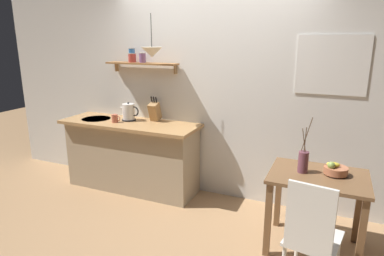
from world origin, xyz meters
name	(u,v)px	position (x,y,z in m)	size (l,w,h in m)	color
ground_plane	(191,213)	(0.00, 0.00, 0.00)	(14.00, 14.00, 0.00)	#A87F56
back_wall	(228,91)	(0.20, 0.65, 1.35)	(6.80, 0.11, 2.70)	white
kitchen_counter	(132,155)	(-1.00, 0.32, 0.47)	(1.83, 0.63, 0.92)	tan
wall_shelf	(139,61)	(-0.94, 0.49, 1.69)	(0.98, 0.20, 0.31)	#9E6B3D
dining_table	(317,189)	(1.34, -0.15, 0.62)	(0.87, 0.66, 0.76)	brown
dining_chair_near	(311,234)	(1.34, -0.79, 0.52)	(0.46, 0.50, 0.97)	white
fruit_bowl	(335,170)	(1.47, -0.10, 0.81)	(0.21, 0.21, 0.13)	#BC704C
twig_vase	(303,161)	(1.19, -0.15, 0.87)	(0.10, 0.09, 0.53)	brown
electric_kettle	(129,112)	(-1.05, 0.37, 1.03)	(0.27, 0.18, 0.24)	black
knife_block	(155,111)	(-0.72, 0.48, 1.05)	(0.12, 0.18, 0.32)	tan
coffee_mug_by_sink	(115,118)	(-1.16, 0.21, 0.98)	(0.12, 0.08, 0.10)	#C6664C
pendant_lamp	(152,52)	(-0.61, 0.26, 1.81)	(0.25, 0.25, 0.49)	black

